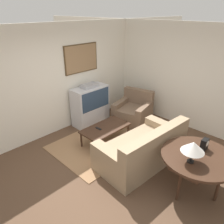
{
  "coord_description": "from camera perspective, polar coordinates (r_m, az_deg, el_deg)",
  "views": [
    {
      "loc": [
        -2.65,
        -2.49,
        2.97
      ],
      "look_at": [
        0.68,
        0.76,
        0.75
      ],
      "focal_mm": 35.0,
      "sensor_mm": 36.0,
      "label": 1
    }
  ],
  "objects": [
    {
      "name": "ground_plane",
      "position": [
        4.7,
        0.89,
        -13.75
      ],
      "size": [
        12.0,
        12.0,
        0.0
      ],
      "primitive_type": "plane",
      "color": "brown"
    },
    {
      "name": "wall_back",
      "position": [
        5.57,
        -15.13,
        7.77
      ],
      "size": [
        12.0,
        0.1,
        2.7
      ],
      "color": "silver",
      "rests_on": "ground_plane"
    },
    {
      "name": "wall_right",
      "position": [
        6.06,
        18.63,
        8.65
      ],
      "size": [
        0.06,
        12.0,
        2.7
      ],
      "color": "silver",
      "rests_on": "ground_plane"
    },
    {
      "name": "area_rug",
      "position": [
        5.38,
        -2.57,
        -7.92
      ],
      "size": [
        2.28,
        1.69,
        0.01
      ],
      "color": "#99704C",
      "rests_on": "ground_plane"
    },
    {
      "name": "tv",
      "position": [
        6.06,
        -5.65,
        1.81
      ],
      "size": [
        1.02,
        0.48,
        1.16
      ],
      "color": "silver",
      "rests_on": "ground_plane"
    },
    {
      "name": "couch",
      "position": [
        4.64,
        7.99,
        -9.74
      ],
      "size": [
        1.93,
        1.11,
        0.89
      ],
      "rotation": [
        0.0,
        0.0,
        3.08
      ],
      "color": "#9E8466",
      "rests_on": "ground_plane"
    },
    {
      "name": "armchair",
      "position": [
        6.25,
        5.56,
        0.03
      ],
      "size": [
        1.1,
        1.08,
        0.88
      ],
      "rotation": [
        0.0,
        0.0,
        -1.34
      ],
      "color": "brown",
      "rests_on": "ground_plane"
    },
    {
      "name": "coffee_table",
      "position": [
        5.21,
        -1.72,
        -4.39
      ],
      "size": [
        1.16,
        0.62,
        0.42
      ],
      "color": "#3D2619",
      "rests_on": "ground_plane"
    },
    {
      "name": "console_table",
      "position": [
        4.06,
        21.59,
        -11.28
      ],
      "size": [
        1.25,
        1.25,
        0.72
      ],
      "color": "#3D2619",
      "rests_on": "ground_plane"
    },
    {
      "name": "table_lamp",
      "position": [
        3.68,
        20.43,
        -8.56
      ],
      "size": [
        0.37,
        0.37,
        0.38
      ],
      "color": "black",
      "rests_on": "console_table"
    },
    {
      "name": "mantel_clock",
      "position": [
        4.17,
        23.01,
        -7.76
      ],
      "size": [
        0.15,
        0.1,
        0.2
      ],
      "color": "black",
      "rests_on": "console_table"
    },
    {
      "name": "remote",
      "position": [
        5.12,
        -3.59,
        -4.32
      ],
      "size": [
        0.05,
        0.16,
        0.02
      ],
      "color": "black",
      "rests_on": "coffee_table"
    }
  ]
}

